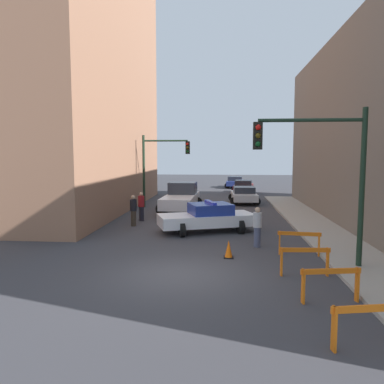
{
  "coord_description": "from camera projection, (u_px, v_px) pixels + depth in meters",
  "views": [
    {
      "loc": [
        1.4,
        -11.5,
        3.8
      ],
      "look_at": [
        -0.31,
        8.44,
        1.8
      ],
      "focal_mm": 35.0,
      "sensor_mm": 36.0,
      "label": 1
    }
  ],
  "objects": [
    {
      "name": "ground_plane",
      "position": [
        179.0,
        275.0,
        11.9
      ],
      "size": [
        120.0,
        120.0,
        0.0
      ],
      "primitive_type": "plane",
      "color": "#38383D"
    },
    {
      "name": "sidewalk_right",
      "position": [
        381.0,
        278.0,
        11.37
      ],
      "size": [
        2.4,
        44.0,
        0.12
      ],
      "color": "#9E998E",
      "rests_on": "ground_plane"
    },
    {
      "name": "building_corner_left",
      "position": [
        29.0,
        29.0,
        25.58
      ],
      "size": [
        14.0,
        20.0,
        24.69
      ],
      "color": "#93664C",
      "rests_on": "ground_plane"
    },
    {
      "name": "traffic_light_near",
      "position": [
        326.0,
        163.0,
        12.22
      ],
      "size": [
        3.64,
        0.35,
        5.2
      ],
      "color": "black",
      "rests_on": "sidewalk_right"
    },
    {
      "name": "traffic_light_far",
      "position": [
        159.0,
        160.0,
        26.9
      ],
      "size": [
        3.44,
        0.35,
        5.2
      ],
      "color": "black",
      "rests_on": "ground_plane"
    },
    {
      "name": "police_car",
      "position": [
        208.0,
        217.0,
        18.47
      ],
      "size": [
        5.05,
        3.33,
        1.52
      ],
      "rotation": [
        0.0,
        0.0,
        1.92
      ],
      "color": "white",
      "rests_on": "ground_plane"
    },
    {
      "name": "white_truck",
      "position": [
        181.0,
        198.0,
        25.29
      ],
      "size": [
        2.76,
        5.47,
        1.9
      ],
      "rotation": [
        0.0,
        0.0,
        -0.03
      ],
      "color": "silver",
      "rests_on": "ground_plane"
    },
    {
      "name": "parked_car_near",
      "position": [
        244.0,
        195.0,
        29.39
      ],
      "size": [
        2.39,
        4.37,
        1.31
      ],
      "rotation": [
        0.0,
        0.0,
        0.04
      ],
      "color": "silver",
      "rests_on": "ground_plane"
    },
    {
      "name": "parked_car_mid",
      "position": [
        243.0,
        187.0,
        36.86
      ],
      "size": [
        2.56,
        4.46,
        1.31
      ],
      "rotation": [
        0.0,
        0.0,
        -0.1
      ],
      "color": "maroon",
      "rests_on": "ground_plane"
    },
    {
      "name": "parked_car_far",
      "position": [
        235.0,
        182.0,
        43.37
      ],
      "size": [
        2.49,
        4.42,
        1.31
      ],
      "rotation": [
        0.0,
        0.0,
        -0.07
      ],
      "color": "navy",
      "rests_on": "ground_plane"
    },
    {
      "name": "pedestrian_crossing",
      "position": [
        133.0,
        210.0,
        19.94
      ],
      "size": [
        0.42,
        0.42,
        1.66
      ],
      "rotation": [
        0.0,
        0.0,
        4.9
      ],
      "color": "#382D23",
      "rests_on": "ground_plane"
    },
    {
      "name": "pedestrian_corner",
      "position": [
        141.0,
        206.0,
        21.53
      ],
      "size": [
        0.43,
        0.43,
        1.66
      ],
      "rotation": [
        0.0,
        0.0,
        6.06
      ],
      "color": "black",
      "rests_on": "ground_plane"
    },
    {
      "name": "pedestrian_sidewalk",
      "position": [
        257.0,
        226.0,
        15.42
      ],
      "size": [
        0.48,
        0.48,
        1.66
      ],
      "rotation": [
        0.0,
        0.0,
        2.04
      ],
      "color": "#474C66",
      "rests_on": "ground_plane"
    },
    {
      "name": "barrier_front",
      "position": [
        370.0,
        319.0,
        7.27
      ],
      "size": [
        1.58,
        0.45,
        0.9
      ],
      "rotation": [
        0.0,
        0.0,
        0.2
      ],
      "color": "orange",
      "rests_on": "ground_plane"
    },
    {
      "name": "barrier_mid",
      "position": [
        331.0,
        279.0,
        9.59
      ],
      "size": [
        1.59,
        0.41,
        0.9
      ],
      "rotation": [
        0.0,
        0.0,
        0.17
      ],
      "color": "orange",
      "rests_on": "ground_plane"
    },
    {
      "name": "barrier_back",
      "position": [
        305.0,
        257.0,
        11.72
      ],
      "size": [
        1.6,
        0.26,
        0.9
      ],
      "rotation": [
        0.0,
        0.0,
        0.07
      ],
      "color": "orange",
      "rests_on": "ground_plane"
    },
    {
      "name": "barrier_corner",
      "position": [
        299.0,
        239.0,
        14.13
      ],
      "size": [
        1.6,
        0.32,
        0.9
      ],
      "rotation": [
        0.0,
        0.0,
        -0.11
      ],
      "color": "orange",
      "rests_on": "ground_plane"
    },
    {
      "name": "traffic_cone",
      "position": [
        229.0,
        249.0,
        13.81
      ],
      "size": [
        0.36,
        0.36,
        0.66
      ],
      "color": "black",
      "rests_on": "ground_plane"
    }
  ]
}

